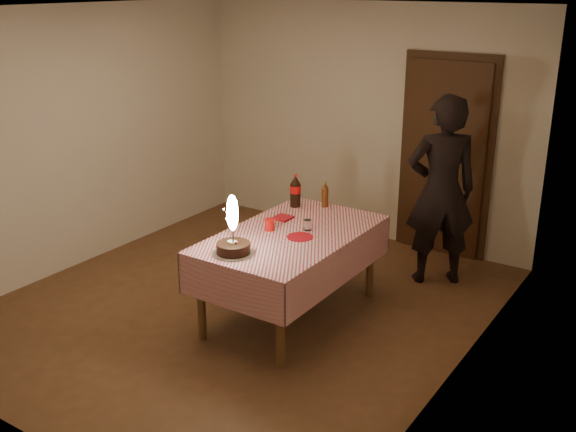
# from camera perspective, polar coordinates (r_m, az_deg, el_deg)

# --- Properties ---
(ground) EXTENTS (4.00, 4.50, 0.01)m
(ground) POSITION_cam_1_polar(r_m,az_deg,el_deg) (6.22, -3.90, -7.52)
(ground) COLOR brown
(ground) RESTS_ON ground
(room_shell) EXTENTS (4.04, 4.54, 2.62)m
(room_shell) POSITION_cam_1_polar(r_m,az_deg,el_deg) (5.70, -3.54, 7.66)
(room_shell) COLOR beige
(room_shell) RESTS_ON ground
(dining_table) EXTENTS (1.02, 1.72, 0.78)m
(dining_table) POSITION_cam_1_polar(r_m,az_deg,el_deg) (5.74, 0.28, -2.42)
(dining_table) COLOR brown
(dining_table) RESTS_ON ground
(birthday_cake) EXTENTS (0.33, 0.33, 0.48)m
(birthday_cake) POSITION_cam_1_polar(r_m,az_deg,el_deg) (5.26, -4.67, -1.94)
(birthday_cake) COLOR white
(birthday_cake) RESTS_ON dining_table
(red_plate) EXTENTS (0.22, 0.22, 0.01)m
(red_plate) POSITION_cam_1_polar(r_m,az_deg,el_deg) (5.61, 1.02, -1.78)
(red_plate) COLOR #AB0B18
(red_plate) RESTS_ON dining_table
(red_cup) EXTENTS (0.08, 0.08, 0.10)m
(red_cup) POSITION_cam_1_polar(r_m,az_deg,el_deg) (5.75, -1.57, -0.74)
(red_cup) COLOR red
(red_cup) RESTS_ON dining_table
(clear_cup) EXTENTS (0.07, 0.07, 0.09)m
(clear_cup) POSITION_cam_1_polar(r_m,az_deg,el_deg) (5.76, 1.66, -0.77)
(clear_cup) COLOR white
(clear_cup) RESTS_ON dining_table
(napkin_stack) EXTENTS (0.15, 0.15, 0.02)m
(napkin_stack) POSITION_cam_1_polar(r_m,az_deg,el_deg) (6.03, -0.44, -0.15)
(napkin_stack) COLOR #A8131F
(napkin_stack) RESTS_ON dining_table
(cola_bottle) EXTENTS (0.10, 0.10, 0.32)m
(cola_bottle) POSITION_cam_1_polar(r_m,az_deg,el_deg) (6.32, 0.63, 2.14)
(cola_bottle) COLOR black
(cola_bottle) RESTS_ON dining_table
(amber_bottle_left) EXTENTS (0.06, 0.06, 0.25)m
(amber_bottle_left) POSITION_cam_1_polar(r_m,az_deg,el_deg) (6.33, 3.15, 1.82)
(amber_bottle_left) COLOR #582C0F
(amber_bottle_left) RESTS_ON dining_table
(photographer) EXTENTS (0.80, 0.76, 1.84)m
(photographer) POSITION_cam_1_polar(r_m,az_deg,el_deg) (6.52, 12.83, 2.10)
(photographer) COLOR black
(photographer) RESTS_ON ground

